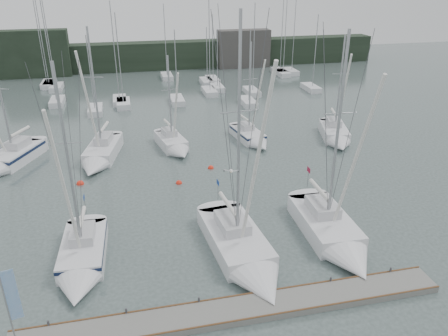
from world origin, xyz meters
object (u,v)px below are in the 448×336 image
object	(u,v)px
sailboat_near_right	(336,239)
buoy_b	(211,168)
sailboat_mid_a	(7,161)
sailboat_mid_c	(175,146)
buoy_c	(80,184)
sailboat_near_center	(246,258)
sailboat_mid_e	(336,137)
sailboat_near_left	(81,263)
sailboat_mid_b	(99,157)
sailboat_mid_d	(252,138)
dock_banner	(10,300)
buoy_a	(179,183)

from	to	relation	value
sailboat_near_right	buoy_b	distance (m)	15.81
sailboat_mid_a	sailboat_mid_c	world-z (taller)	sailboat_mid_a
sailboat_near_right	buoy_c	distance (m)	22.65
buoy_b	buoy_c	world-z (taller)	buoy_c
sailboat_near_center	sailboat_mid_e	distance (m)	24.84
sailboat_mid_a	sailboat_near_right	bearing A→B (deg)	-13.92
sailboat_mid_e	buoy_b	bearing A→B (deg)	-149.87
sailboat_near_right	buoy_b	world-z (taller)	sailboat_near_right
sailboat_mid_e	sailboat_mid_a	bearing A→B (deg)	-165.74
sailboat_near_left	sailboat_mid_e	bearing A→B (deg)	36.25
sailboat_mid_a	sailboat_mid_b	bearing A→B (deg)	18.53
sailboat_mid_a	sailboat_mid_d	distance (m)	24.85
sailboat_near_center	dock_banner	xyz separation A→B (m)	(-12.87, -3.78, 2.39)
sailboat_near_center	sailboat_mid_b	distance (m)	21.50
sailboat_mid_a	sailboat_mid_e	bearing A→B (deg)	22.70
sailboat_near_center	buoy_a	bearing A→B (deg)	96.58
sailboat_mid_a	sailboat_mid_c	bearing A→B (deg)	25.89
sailboat_mid_c	buoy_b	size ratio (longest dim) A/B	18.73
sailboat_near_center	sailboat_mid_d	world-z (taller)	sailboat_near_center
sailboat_near_right	dock_banner	world-z (taller)	sailboat_near_right
sailboat_near_left	sailboat_near_center	xyz separation A→B (m)	(10.28, -1.80, 0.02)
sailboat_mid_c	buoy_b	world-z (taller)	sailboat_mid_c
sailboat_near_right	sailboat_mid_c	distance (m)	21.67
sailboat_near_center	sailboat_mid_c	world-z (taller)	sailboat_near_center
buoy_a	sailboat_mid_a	bearing A→B (deg)	155.26
sailboat_mid_e	buoy_c	world-z (taller)	sailboat_mid_e
sailboat_near_center	sailboat_mid_e	bearing A→B (deg)	45.68
sailboat_mid_d	buoy_a	size ratio (longest dim) A/B	20.49
sailboat_near_left	dock_banner	bearing A→B (deg)	-112.53
sailboat_mid_e	dock_banner	world-z (taller)	sailboat_mid_e
sailboat_mid_b	buoy_b	xyz separation A→B (m)	(10.43, -3.83, -0.62)
sailboat_near_left	buoy_a	world-z (taller)	sailboat_near_left
sailboat_mid_e	buoy_b	distance (m)	15.45
sailboat_mid_d	buoy_b	world-z (taller)	sailboat_mid_d
sailboat_mid_b	sailboat_mid_a	bearing A→B (deg)	-173.33
sailboat_near_center	sailboat_near_right	distance (m)	6.60
sailboat_mid_b	sailboat_mid_d	size ratio (longest dim) A/B	1.19
dock_banner	buoy_b	bearing A→B (deg)	40.30
sailboat_mid_a	sailboat_mid_d	world-z (taller)	sailboat_mid_a
sailboat_near_left	buoy_c	distance (m)	12.89
sailboat_mid_b	sailboat_near_left	bearing A→B (deg)	-79.86
sailboat_near_center	sailboat_mid_e	size ratio (longest dim) A/B	1.38
sailboat_mid_c	sailboat_mid_d	distance (m)	8.62
sailboat_near_left	sailboat_mid_d	distance (m)	25.56
buoy_a	dock_banner	size ratio (longest dim) A/B	0.13
sailboat_mid_a	buoy_b	world-z (taller)	sailboat_mid_a
sailboat_mid_c	sailboat_mid_b	bearing A→B (deg)	178.87
buoy_b	buoy_c	bearing A→B (deg)	-176.51
sailboat_mid_a	sailboat_mid_c	distance (m)	16.23
buoy_c	sailboat_mid_c	bearing A→B (deg)	32.79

